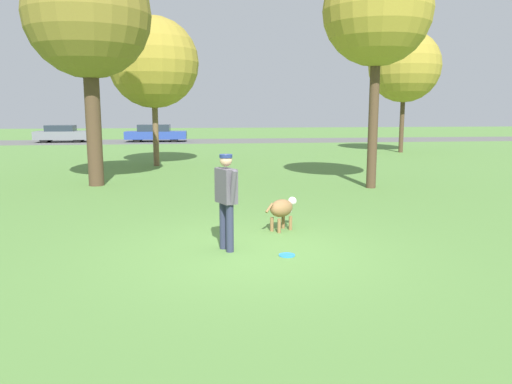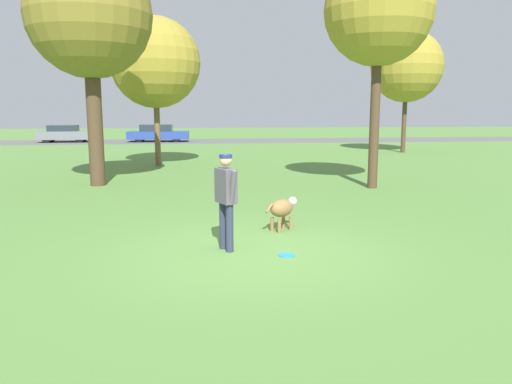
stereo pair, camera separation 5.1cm
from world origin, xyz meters
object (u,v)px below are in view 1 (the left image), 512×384
(dog, at_px, (282,209))
(parked_car_blue, at_px, (156,133))
(tree_far_right, at_px, (405,66))
(parked_car_grey, at_px, (62,134))
(tree_near_right, at_px, (377,12))
(tree_near_left, at_px, (88,16))
(person, at_px, (226,194))
(tree_mid_center, at_px, (153,63))
(frisbee, at_px, (287,255))

(dog, xyz_separation_m, parked_car_blue, (-4.35, 29.03, 0.21))
(tree_far_right, relative_size, parked_car_grey, 1.73)
(tree_far_right, bearing_deg, tree_near_right, -117.22)
(tree_near_left, bearing_deg, tree_far_right, 35.86)
(dog, relative_size, parked_car_blue, 0.17)
(person, bearing_deg, tree_mid_center, 164.72)
(parked_car_grey, height_order, parked_car_blue, parked_car_blue)
(dog, height_order, tree_mid_center, tree_mid_center)
(dog, relative_size, frisbee, 2.81)
(tree_near_left, relative_size, parked_car_grey, 1.83)
(dog, relative_size, tree_far_right, 0.11)
(tree_near_left, xyz_separation_m, tree_near_right, (8.54, -1.62, 0.05))
(tree_far_right, bearing_deg, frisbee, -118.31)
(frisbee, xyz_separation_m, parked_car_blue, (-4.10, 30.78, 0.64))
(person, relative_size, parked_car_blue, 0.36)
(dog, xyz_separation_m, tree_far_right, (10.12, 17.49, 4.34))
(tree_mid_center, relative_size, tree_far_right, 0.92)
(dog, height_order, tree_near_right, tree_near_right)
(tree_mid_center, distance_m, tree_far_right, 14.36)
(tree_mid_center, distance_m, parked_car_blue, 17.20)
(parked_car_grey, bearing_deg, person, -72.98)
(person, bearing_deg, tree_near_right, 118.36)
(parked_car_grey, distance_m, parked_car_blue, 6.89)
(tree_near_left, xyz_separation_m, tree_mid_center, (1.55, 5.55, -0.85))
(tree_far_right, height_order, parked_car_blue, tree_far_right)
(parked_car_blue, bearing_deg, dog, -79.45)
(tree_mid_center, bearing_deg, frisbee, -77.93)
(tree_near_right, bearing_deg, tree_far_right, 62.78)
(tree_far_right, xyz_separation_m, parked_car_blue, (-14.47, 11.54, -4.13))
(dog, bearing_deg, tree_far_right, 21.45)
(tree_mid_center, distance_m, parked_car_grey, 19.25)
(tree_near_left, relative_size, parked_car_blue, 1.55)
(dog, distance_m, tree_near_right, 7.94)
(person, relative_size, tree_mid_center, 0.27)
(tree_near_right, bearing_deg, parked_car_blue, 108.70)
(tree_mid_center, xyz_separation_m, parked_car_grey, (-7.99, 17.11, -3.71))
(parked_car_blue, bearing_deg, tree_near_left, -89.11)
(dog, height_order, frisbee, dog)
(dog, bearing_deg, tree_near_right, 15.20)
(tree_far_right, height_order, parked_car_grey, tree_far_right)
(person, height_order, tree_mid_center, tree_mid_center)
(dog, distance_m, parked_car_blue, 29.35)
(person, distance_m, frisbee, 1.45)
(tree_far_right, distance_m, parked_car_blue, 18.96)
(frisbee, relative_size, parked_car_blue, 0.06)
(tree_mid_center, xyz_separation_m, tree_far_right, (13.37, 5.23, 0.43))
(tree_near_left, xyz_separation_m, tree_far_right, (14.91, 10.78, -0.42))
(person, xyz_separation_m, frisbee, (0.96, -0.47, -0.97))
(tree_mid_center, height_order, parked_car_grey, tree_mid_center)
(frisbee, distance_m, parked_car_blue, 31.06)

